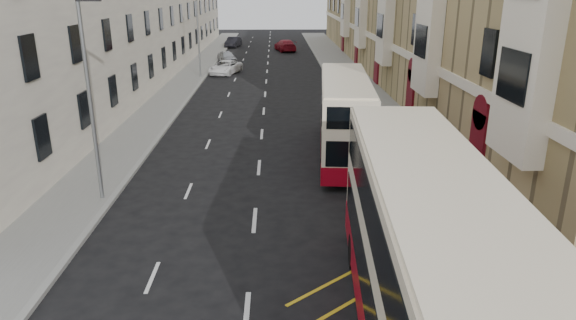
{
  "coord_description": "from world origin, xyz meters",
  "views": [
    {
      "loc": [
        0.83,
        -7.87,
        8.51
      ],
      "look_at": [
        1.26,
        8.98,
        2.77
      ],
      "focal_mm": 32.0,
      "sensor_mm": 36.0,
      "label": 1
    }
  ],
  "objects_px": {
    "street_lamp_near": "(90,91)",
    "pedestrian_far": "(476,242)",
    "white_van": "(225,67)",
    "car_red": "(285,45)",
    "double_decker_front": "(424,261)",
    "car_silver": "(227,57)",
    "street_lamp_far": "(198,29)",
    "car_dark": "(233,42)",
    "double_decker_rear": "(344,117)"
  },
  "relations": [
    {
      "from": "street_lamp_near",
      "to": "pedestrian_far",
      "type": "relative_size",
      "value": 4.16
    },
    {
      "from": "white_van",
      "to": "street_lamp_near",
      "type": "bearing_deg",
      "value": -75.89
    },
    {
      "from": "pedestrian_far",
      "to": "car_red",
      "type": "relative_size",
      "value": 0.36
    },
    {
      "from": "double_decker_front",
      "to": "pedestrian_far",
      "type": "distance_m",
      "value": 4.48
    },
    {
      "from": "car_red",
      "to": "white_van",
      "type": "bearing_deg",
      "value": 59.51
    },
    {
      "from": "car_silver",
      "to": "car_red",
      "type": "bearing_deg",
      "value": 39.4
    },
    {
      "from": "street_lamp_near",
      "to": "pedestrian_far",
      "type": "height_order",
      "value": "street_lamp_near"
    },
    {
      "from": "pedestrian_far",
      "to": "white_van",
      "type": "height_order",
      "value": "pedestrian_far"
    },
    {
      "from": "street_lamp_far",
      "to": "car_dark",
      "type": "height_order",
      "value": "street_lamp_far"
    },
    {
      "from": "white_van",
      "to": "car_dark",
      "type": "xyz_separation_m",
      "value": [
        -1.01,
        23.96,
        0.07
      ]
    },
    {
      "from": "car_dark",
      "to": "car_red",
      "type": "bearing_deg",
      "value": -23.06
    },
    {
      "from": "street_lamp_far",
      "to": "double_decker_front",
      "type": "bearing_deg",
      "value": -74.95
    },
    {
      "from": "street_lamp_far",
      "to": "white_van",
      "type": "relative_size",
      "value": 1.68
    },
    {
      "from": "car_silver",
      "to": "car_dark",
      "type": "height_order",
      "value": "car_dark"
    },
    {
      "from": "street_lamp_far",
      "to": "pedestrian_far",
      "type": "relative_size",
      "value": 4.16
    },
    {
      "from": "street_lamp_near",
      "to": "car_dark",
      "type": "height_order",
      "value": "street_lamp_near"
    },
    {
      "from": "street_lamp_far",
      "to": "car_dark",
      "type": "xyz_separation_m",
      "value": [
        1.15,
        26.32,
        -3.91
      ]
    },
    {
      "from": "pedestrian_far",
      "to": "street_lamp_far",
      "type": "bearing_deg",
      "value": -33.21
    },
    {
      "from": "double_decker_front",
      "to": "car_dark",
      "type": "bearing_deg",
      "value": 102.21
    },
    {
      "from": "car_red",
      "to": "double_decker_front",
      "type": "bearing_deg",
      "value": 80.09
    },
    {
      "from": "pedestrian_far",
      "to": "car_silver",
      "type": "distance_m",
      "value": 47.56
    },
    {
      "from": "white_van",
      "to": "car_dark",
      "type": "bearing_deg",
      "value": 110.35
    },
    {
      "from": "street_lamp_near",
      "to": "double_decker_front",
      "type": "relative_size",
      "value": 0.66
    },
    {
      "from": "double_decker_front",
      "to": "double_decker_rear",
      "type": "distance_m",
      "value": 15.11
    },
    {
      "from": "double_decker_front",
      "to": "white_van",
      "type": "bearing_deg",
      "value": 105.45
    },
    {
      "from": "car_red",
      "to": "car_dark",
      "type": "bearing_deg",
      "value": -45.21
    },
    {
      "from": "white_van",
      "to": "car_silver",
      "type": "distance_m",
      "value": 7.71
    },
    {
      "from": "car_dark",
      "to": "white_van",
      "type": "bearing_deg",
      "value": -77.23
    },
    {
      "from": "white_van",
      "to": "car_red",
      "type": "xyz_separation_m",
      "value": [
        6.44,
        19.04,
        0.12
      ]
    },
    {
      "from": "pedestrian_far",
      "to": "car_silver",
      "type": "bearing_deg",
      "value": -39.28
    },
    {
      "from": "car_silver",
      "to": "car_dark",
      "type": "relative_size",
      "value": 0.92
    },
    {
      "from": "street_lamp_near",
      "to": "white_van",
      "type": "xyz_separation_m",
      "value": [
        2.16,
        32.36,
        -3.97
      ]
    },
    {
      "from": "pedestrian_far",
      "to": "street_lamp_near",
      "type": "bearing_deg",
      "value": 11.99
    },
    {
      "from": "double_decker_rear",
      "to": "pedestrian_far",
      "type": "bearing_deg",
      "value": -72.93
    },
    {
      "from": "pedestrian_far",
      "to": "car_dark",
      "type": "height_order",
      "value": "pedestrian_far"
    },
    {
      "from": "double_decker_front",
      "to": "double_decker_rear",
      "type": "bearing_deg",
      "value": 93.54
    },
    {
      "from": "street_lamp_far",
      "to": "pedestrian_far",
      "type": "bearing_deg",
      "value": -69.82
    },
    {
      "from": "white_van",
      "to": "double_decker_rear",
      "type": "bearing_deg",
      "value": -54.25
    },
    {
      "from": "street_lamp_far",
      "to": "double_decker_front",
      "type": "relative_size",
      "value": 0.66
    },
    {
      "from": "double_decker_front",
      "to": "pedestrian_far",
      "type": "xyz_separation_m",
      "value": [
        2.66,
        3.35,
        -1.34
      ]
    },
    {
      "from": "white_van",
      "to": "car_silver",
      "type": "height_order",
      "value": "car_silver"
    },
    {
      "from": "double_decker_rear",
      "to": "white_van",
      "type": "bearing_deg",
      "value": 112.73
    },
    {
      "from": "double_decker_front",
      "to": "car_dark",
      "type": "xyz_separation_m",
      "value": [
        -9.45,
        65.74,
        -1.72
      ]
    },
    {
      "from": "street_lamp_near",
      "to": "car_silver",
      "type": "height_order",
      "value": "street_lamp_near"
    },
    {
      "from": "double_decker_rear",
      "to": "car_red",
      "type": "height_order",
      "value": "double_decker_rear"
    },
    {
      "from": "car_silver",
      "to": "double_decker_rear",
      "type": "bearing_deg",
      "value": -94.35
    },
    {
      "from": "street_lamp_far",
      "to": "car_silver",
      "type": "relative_size",
      "value": 1.96
    },
    {
      "from": "street_lamp_far",
      "to": "street_lamp_near",
      "type": "bearing_deg",
      "value": -90.0
    },
    {
      "from": "car_silver",
      "to": "car_dark",
      "type": "xyz_separation_m",
      "value": [
        -0.51,
        16.27,
        0.03
      ]
    },
    {
      "from": "car_dark",
      "to": "street_lamp_near",
      "type": "bearing_deg",
      "value": -80.82
    }
  ]
}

